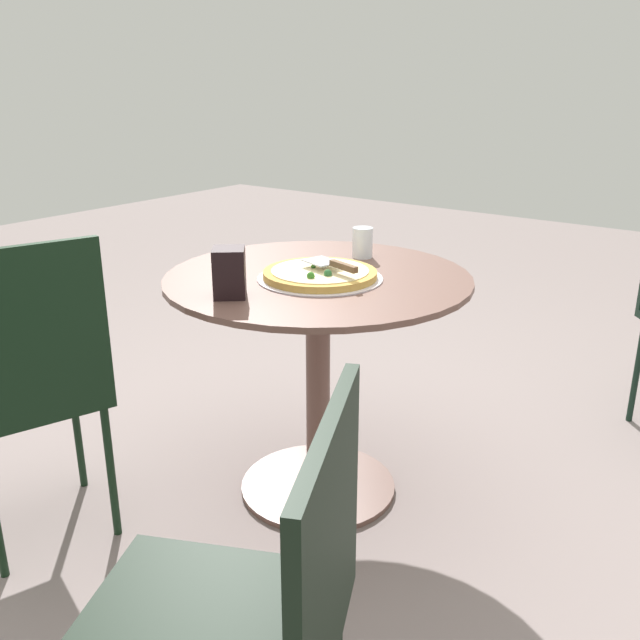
% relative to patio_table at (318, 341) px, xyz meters
% --- Properties ---
extents(ground_plane, '(10.00, 10.00, 0.00)m').
position_rel_patio_table_xyz_m(ground_plane, '(0.00, 0.00, -0.53)').
color(ground_plane, gray).
extents(patio_table, '(0.93, 0.93, 0.75)m').
position_rel_patio_table_xyz_m(patio_table, '(0.00, 0.00, 0.00)').
color(patio_table, brown).
rests_on(patio_table, ground).
extents(pizza_on_tray, '(0.37, 0.37, 0.05)m').
position_rel_patio_table_xyz_m(pizza_on_tray, '(0.03, -0.03, 0.23)').
color(pizza_on_tray, silver).
rests_on(pizza_on_tray, patio_table).
extents(pizza_server, '(0.22, 0.11, 0.02)m').
position_rel_patio_table_xyz_m(pizza_server, '(0.07, -0.02, 0.26)').
color(pizza_server, silver).
rests_on(pizza_server, pizza_on_tray).
extents(drinking_cup, '(0.07, 0.07, 0.10)m').
position_rel_patio_table_xyz_m(drinking_cup, '(-0.01, 0.26, 0.26)').
color(drinking_cup, white).
rests_on(drinking_cup, patio_table).
extents(napkin_dispenser, '(0.13, 0.13, 0.13)m').
position_rel_patio_table_xyz_m(napkin_dispenser, '(-0.06, -0.31, 0.28)').
color(napkin_dispenser, black).
rests_on(napkin_dispenser, patio_table).
extents(patio_chair_near, '(0.48, 0.48, 0.92)m').
position_rel_patio_table_xyz_m(patio_chair_near, '(-0.47, -0.69, -0.00)').
color(patio_chair_near, black).
rests_on(patio_chair_near, ground).
extents(patio_chair_corner, '(0.58, 0.58, 0.86)m').
position_rel_patio_table_xyz_m(patio_chair_corner, '(0.60, -0.98, -0.03)').
color(patio_chair_corner, black).
rests_on(patio_chair_corner, ground).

